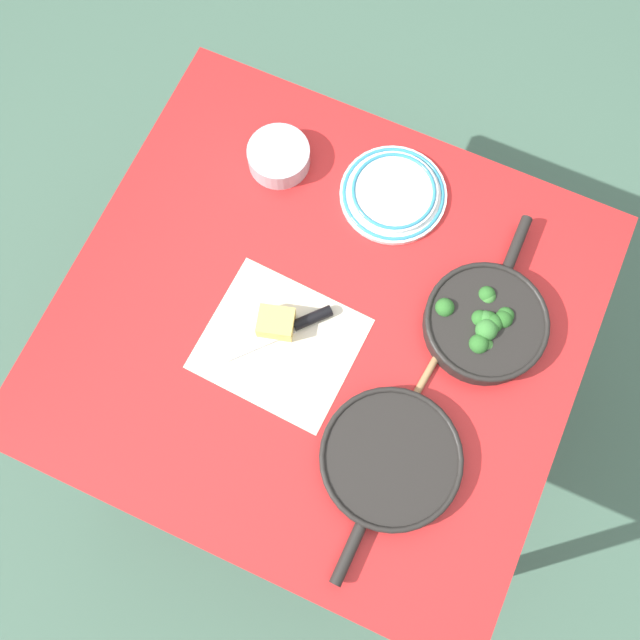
# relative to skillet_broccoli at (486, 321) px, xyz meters

# --- Properties ---
(ground_plane) EXTENTS (14.00, 14.00, 0.00)m
(ground_plane) POSITION_rel_skillet_broccoli_xyz_m (-0.32, -0.13, -0.81)
(ground_plane) COLOR #476B56
(dining_table_red) EXTENTS (1.08, 1.02, 0.78)m
(dining_table_red) POSITION_rel_skillet_broccoli_xyz_m (-0.32, -0.13, -0.12)
(dining_table_red) COLOR red
(dining_table_red) RESTS_ON ground_plane
(skillet_broccoli) EXTENTS (0.26, 0.38, 0.07)m
(skillet_broccoli) POSITION_rel_skillet_broccoli_xyz_m (0.00, 0.00, 0.00)
(skillet_broccoli) COLOR black
(skillet_broccoli) RESTS_ON dining_table_red
(skillet_eggs) EXTENTS (0.28, 0.40, 0.04)m
(skillet_eggs) POSITION_rel_skillet_broccoli_xyz_m (-0.07, -0.34, -0.01)
(skillet_eggs) COLOR black
(skillet_eggs) RESTS_ON dining_table_red
(wooden_spoon) EXTENTS (0.07, 0.34, 0.02)m
(wooden_spoon) POSITION_rel_skillet_broccoli_xyz_m (-0.07, -0.20, -0.02)
(wooden_spoon) COLOR #A87A4C
(wooden_spoon) RESTS_ON dining_table_red
(parchment_sheet) EXTENTS (0.32, 0.29, 0.00)m
(parchment_sheet) POSITION_rel_skillet_broccoli_xyz_m (-0.37, -0.21, -0.03)
(parchment_sheet) COLOR beige
(parchment_sheet) RESTS_ON dining_table_red
(grater_knife) EXTENTS (0.18, 0.20, 0.02)m
(grater_knife) POSITION_rel_skillet_broccoli_xyz_m (-0.36, -0.16, -0.02)
(grater_knife) COLOR silver
(grater_knife) RESTS_ON dining_table_red
(cheese_block) EXTENTS (0.09, 0.08, 0.05)m
(cheese_block) POSITION_rel_skillet_broccoli_xyz_m (-0.40, -0.18, -0.01)
(cheese_block) COLOR #E0C15B
(cheese_block) RESTS_ON dining_table_red
(dinner_plate_stack) EXTENTS (0.24, 0.24, 0.03)m
(dinner_plate_stack) POSITION_rel_skillet_broccoli_xyz_m (-0.29, 0.20, -0.02)
(dinner_plate_stack) COLOR white
(dinner_plate_stack) RESTS_ON dining_table_red
(prep_bowl_steel) EXTENTS (0.14, 0.14, 0.05)m
(prep_bowl_steel) POSITION_rel_skillet_broccoli_xyz_m (-0.55, 0.17, -0.01)
(prep_bowl_steel) COLOR #B7B7BC
(prep_bowl_steel) RESTS_ON dining_table_red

